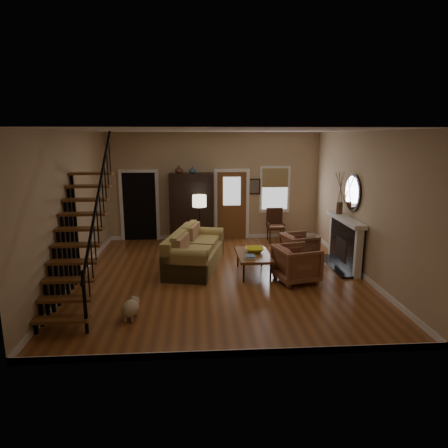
{
  "coord_description": "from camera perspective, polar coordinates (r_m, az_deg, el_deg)",
  "views": [
    {
      "loc": [
        -0.52,
        -8.78,
        3.19
      ],
      "look_at": [
        0.1,
        0.4,
        1.15
      ],
      "focal_mm": 32.0,
      "sensor_mm": 36.0,
      "label": 1
    }
  ],
  "objects": [
    {
      "name": "coffee_table",
      "position": [
        9.44,
        4.21,
        -5.7
      ],
      "size": [
        0.77,
        1.3,
        0.49
      ],
      "primitive_type": null,
      "rotation": [
        0.0,
        0.0,
        0.02
      ],
      "color": "brown",
      "rests_on": "ground"
    },
    {
      "name": "dog",
      "position": [
        7.41,
        -13.21,
        -11.82
      ],
      "size": [
        0.37,
        0.54,
        0.36
      ],
      "primitive_type": null,
      "rotation": [
        0.0,
        0.0,
        -0.18
      ],
      "color": "#C6AE87",
      "rests_on": "ground"
    },
    {
      "name": "books",
      "position": [
        9.06,
        3.75,
        -4.65
      ],
      "size": [
        0.24,
        0.32,
        0.06
      ],
      "primitive_type": null,
      "color": "beige",
      "rests_on": "coffee_table"
    },
    {
      "name": "armoire",
      "position": [
        12.12,
        -4.66,
        2.29
      ],
      "size": [
        1.3,
        0.6,
        2.1
      ],
      "primitive_type": null,
      "color": "black",
      "rests_on": "ground"
    },
    {
      "name": "sofa",
      "position": [
        9.82,
        -4.14,
        -3.75
      ],
      "size": [
        1.54,
        2.57,
        0.89
      ],
      "primitive_type": null,
      "rotation": [
        0.0,
        0.0,
        -0.22
      ],
      "color": "#9E8647",
      "rests_on": "ground"
    },
    {
      "name": "room",
      "position": [
        10.68,
        -3.26,
        3.4
      ],
      "size": [
        7.0,
        7.33,
        3.3
      ],
      "color": "brown",
      "rests_on": "ground"
    },
    {
      "name": "bowl",
      "position": [
        9.5,
        4.42,
        -3.69
      ],
      "size": [
        0.44,
        0.44,
        0.11
      ],
      "primitive_type": "imported",
      "color": "gold",
      "rests_on": "coffee_table"
    },
    {
      "name": "fireplace",
      "position": [
        10.27,
        17.08,
        -1.88
      ],
      "size": [
        0.33,
        1.95,
        2.3
      ],
      "color": "black",
      "rests_on": "ground"
    },
    {
      "name": "vase_a",
      "position": [
        11.88,
        -6.47,
        7.76
      ],
      "size": [
        0.24,
        0.24,
        0.25
      ],
      "primitive_type": "imported",
      "color": "#4C2619",
      "rests_on": "armoire"
    },
    {
      "name": "floor_lamp",
      "position": [
        10.85,
        -3.49,
        -0.14
      ],
      "size": [
        0.46,
        0.46,
        1.64
      ],
      "primitive_type": null,
      "rotation": [
        0.0,
        0.0,
        0.25
      ],
      "color": "black",
      "rests_on": "ground"
    },
    {
      "name": "armchair_left",
      "position": [
        9.05,
        10.31,
        -5.62
      ],
      "size": [
        1.08,
        1.06,
        0.81
      ],
      "primitive_type": "imported",
      "rotation": [
        0.0,
        0.0,
        1.82
      ],
      "color": "brown",
      "rests_on": "ground"
    },
    {
      "name": "vase_b",
      "position": [
        11.87,
        -4.52,
        7.7
      ],
      "size": [
        0.2,
        0.2,
        0.21
      ],
      "primitive_type": "imported",
      "color": "#334C60",
      "rests_on": "armoire"
    },
    {
      "name": "armchair_right",
      "position": [
        10.48,
        10.69,
        -3.34
      ],
      "size": [
        0.97,
        0.96,
        0.74
      ],
      "primitive_type": "imported",
      "rotation": [
        0.0,
        0.0,
        1.81
      ],
      "color": "brown",
      "rests_on": "ground"
    },
    {
      "name": "side_chair",
      "position": [
        12.26,
        7.37,
        -0.23
      ],
      "size": [
        0.54,
        0.54,
        1.02
      ],
      "primitive_type": null,
      "color": "#361E11",
      "rests_on": "ground"
    },
    {
      "name": "staircase",
      "position": [
        7.97,
        -20.24,
        0.22
      ],
      "size": [
        0.94,
        2.8,
        3.2
      ],
      "primitive_type": null,
      "color": "brown",
      "rests_on": "ground"
    }
  ]
}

